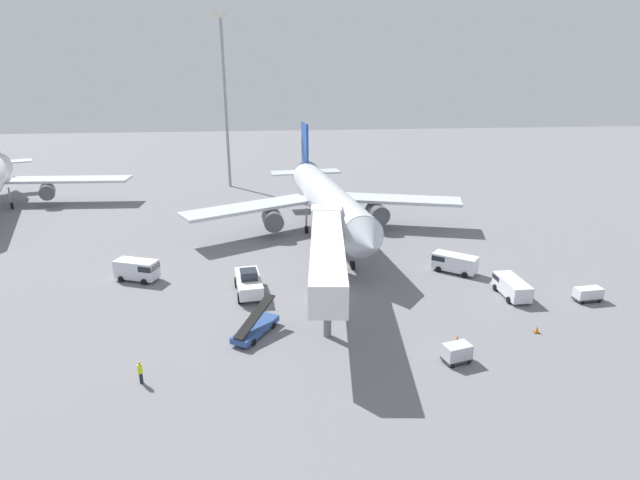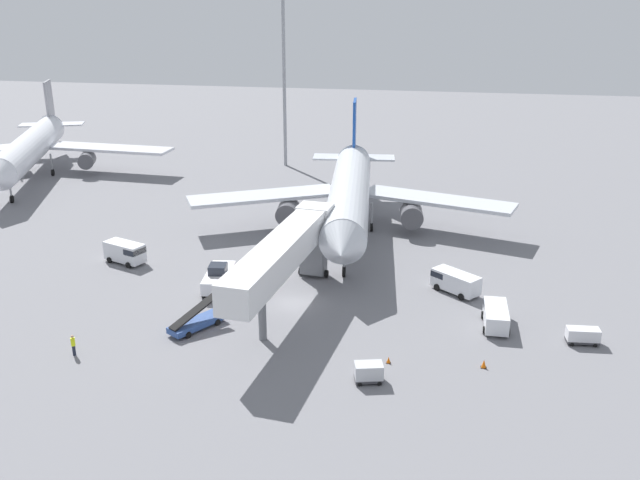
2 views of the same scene
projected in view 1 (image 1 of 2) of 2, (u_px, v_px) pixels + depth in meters
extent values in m
plane|color=slate|center=(329.00, 298.00, 51.91)|extent=(300.00, 300.00, 0.00)
cylinder|color=silver|center=(329.00, 200.00, 69.49)|extent=(8.14, 33.12, 4.87)
cone|color=silver|center=(368.00, 243.00, 52.52)|extent=(5.13, 4.34, 4.77)
cone|color=silver|center=(304.00, 171.00, 87.34)|extent=(5.21, 6.48, 4.62)
cube|color=#1947A3|center=(305.00, 147.00, 84.49)|extent=(0.84, 4.76, 7.78)
cube|color=silver|center=(322.00, 171.00, 86.04)|extent=(6.16, 4.02, 0.24)
cube|color=silver|center=(289.00, 173.00, 84.89)|extent=(6.16, 4.02, 0.24)
cube|color=silver|center=(396.00, 199.00, 74.47)|extent=(19.47, 9.83, 0.44)
cube|color=silver|center=(248.00, 207.00, 70.16)|extent=(18.93, 13.00, 0.44)
cylinder|color=#4C4C51|center=(377.00, 213.00, 73.33)|extent=(3.11, 3.86, 2.77)
cylinder|color=#4C4C51|center=(273.00, 220.00, 70.29)|extent=(3.11, 3.86, 2.77)
cylinder|color=gray|center=(353.00, 252.00, 58.64)|extent=(0.28, 0.28, 3.19)
cylinder|color=black|center=(353.00, 265.00, 59.15)|extent=(0.46, 1.13, 1.10)
cylinder|color=gray|center=(344.00, 216.00, 72.85)|extent=(0.28, 0.28, 3.19)
cylinder|color=black|center=(344.00, 227.00, 73.36)|extent=(0.46, 1.13, 1.10)
cylinder|color=gray|center=(306.00, 219.00, 71.74)|extent=(0.28, 0.28, 3.19)
cylinder|color=black|center=(306.00, 229.00, 72.26)|extent=(0.46, 1.13, 1.10)
cube|color=silver|center=(327.00, 253.00, 46.51)|extent=(5.40, 21.38, 2.70)
cube|color=red|center=(311.00, 253.00, 46.52)|extent=(2.08, 17.68, 0.44)
cube|color=silver|center=(326.00, 219.00, 57.10)|extent=(3.75, 3.18, 2.84)
cube|color=#232833|center=(326.00, 214.00, 58.25)|extent=(3.31, 0.62, 0.90)
cube|color=slate|center=(326.00, 251.00, 57.69)|extent=(2.74, 2.08, 4.50)
cylinder|color=black|center=(314.00, 269.00, 58.43)|extent=(0.39, 0.83, 0.80)
cylinder|color=black|center=(338.00, 269.00, 58.41)|extent=(0.39, 0.83, 0.80)
cylinder|color=slate|center=(327.00, 311.00, 43.73)|extent=(0.70, 0.70, 4.90)
cube|color=white|center=(249.00, 283.00, 52.54)|extent=(3.19, 6.54, 1.31)
cube|color=#232833|center=(249.00, 274.00, 51.89)|extent=(1.91, 2.00, 0.90)
cylinder|color=black|center=(262.00, 296.00, 51.12)|extent=(0.53, 1.14, 1.10)
cylinder|color=black|center=(240.00, 298.00, 50.61)|extent=(0.53, 1.14, 1.10)
cylinder|color=black|center=(258.00, 280.00, 54.88)|extent=(0.53, 1.14, 1.10)
cylinder|color=black|center=(237.00, 282.00, 54.38)|extent=(0.53, 1.14, 1.10)
cube|color=#2D4C8E|center=(256.00, 329.00, 44.52)|extent=(4.35, 5.57, 0.55)
cube|color=black|center=(255.00, 316.00, 44.11)|extent=(3.73, 5.20, 1.94)
cylinder|color=black|center=(258.00, 322.00, 46.35)|extent=(0.50, 0.63, 0.60)
cylinder|color=black|center=(273.00, 326.00, 45.69)|extent=(0.50, 0.63, 0.60)
cylinder|color=black|center=(238.00, 338.00, 43.53)|extent=(0.50, 0.63, 0.60)
cylinder|color=black|center=(253.00, 342.00, 42.87)|extent=(0.50, 0.63, 0.60)
cube|color=silver|center=(137.00, 269.00, 55.93)|extent=(5.09, 3.53, 2.04)
cube|color=#1E232D|center=(149.00, 267.00, 55.39)|extent=(2.12, 2.40, 0.65)
cylinder|color=black|center=(154.00, 275.00, 56.75)|extent=(0.76, 0.58, 0.68)
cylinder|color=black|center=(144.00, 282.00, 55.02)|extent=(0.76, 0.58, 0.68)
cylinder|color=black|center=(132.00, 273.00, 57.46)|extent=(0.76, 0.58, 0.68)
cylinder|color=black|center=(121.00, 279.00, 55.73)|extent=(0.76, 0.58, 0.68)
cube|color=silver|center=(512.00, 287.00, 51.96)|extent=(2.06, 5.02, 1.58)
cube|color=#1E232D|center=(505.00, 277.00, 53.45)|extent=(2.06, 1.62, 0.50)
cylinder|color=black|center=(496.00, 287.00, 53.55)|extent=(0.37, 0.68, 0.68)
cylinder|color=black|center=(513.00, 287.00, 53.77)|extent=(0.37, 0.68, 0.68)
cylinder|color=black|center=(509.00, 300.00, 50.63)|extent=(0.37, 0.68, 0.68)
cylinder|color=black|center=(527.00, 299.00, 50.85)|extent=(0.37, 0.68, 0.68)
cube|color=white|center=(455.00, 262.00, 58.13)|extent=(5.09, 4.64, 1.83)
cube|color=#1E232D|center=(441.00, 256.00, 58.86)|extent=(2.48, 2.54, 0.58)
cylinder|color=black|center=(439.00, 269.00, 58.45)|extent=(0.75, 0.70, 0.68)
cylinder|color=black|center=(444.00, 264.00, 59.94)|extent=(0.75, 0.70, 0.68)
cylinder|color=black|center=(465.00, 275.00, 56.87)|extent=(0.75, 0.70, 0.68)
cylinder|color=black|center=(470.00, 269.00, 58.36)|extent=(0.75, 0.70, 0.68)
cube|color=#38383D|center=(587.00, 298.00, 51.12)|extent=(2.82, 1.44, 0.22)
cube|color=silver|center=(588.00, 293.00, 50.91)|extent=(2.82, 1.44, 1.04)
cylinder|color=black|center=(583.00, 303.00, 50.46)|extent=(0.37, 0.15, 0.36)
cylinder|color=black|center=(575.00, 298.00, 51.50)|extent=(0.37, 0.15, 0.36)
cylinder|color=black|center=(599.00, 301.00, 50.80)|extent=(0.37, 0.15, 0.36)
cylinder|color=black|center=(592.00, 296.00, 51.85)|extent=(0.37, 0.15, 0.36)
cube|color=#38383D|center=(456.00, 359.00, 40.48)|extent=(2.44, 1.84, 0.22)
cube|color=silver|center=(457.00, 351.00, 40.25)|extent=(2.44, 1.84, 1.17)
cylinder|color=black|center=(453.00, 366.00, 39.71)|extent=(0.38, 0.20, 0.36)
cylinder|color=black|center=(444.00, 358.00, 40.81)|extent=(0.38, 0.20, 0.36)
cylinder|color=black|center=(469.00, 362.00, 40.21)|extent=(0.38, 0.20, 0.36)
cylinder|color=black|center=(459.00, 354.00, 41.32)|extent=(0.38, 0.20, 0.36)
cylinder|color=#1E2333|center=(141.00, 378.00, 37.68)|extent=(0.37, 0.37, 0.89)
cylinder|color=#D8EA19|center=(140.00, 369.00, 37.43)|extent=(0.50, 0.50, 0.71)
sphere|color=tan|center=(139.00, 363.00, 37.27)|extent=(0.24, 0.24, 0.24)
cube|color=black|center=(536.00, 333.00, 45.03)|extent=(0.46, 0.46, 0.03)
cone|color=orange|center=(537.00, 329.00, 44.92)|extent=(0.40, 0.40, 0.68)
cube|color=black|center=(457.00, 341.00, 43.66)|extent=(0.37, 0.37, 0.03)
cone|color=orange|center=(457.00, 338.00, 43.57)|extent=(0.32, 0.32, 0.55)
cone|color=silver|center=(1.00, 162.00, 97.13)|extent=(6.07, 7.14, 4.35)
cube|color=silver|center=(16.00, 161.00, 96.49)|extent=(6.32, 5.05, 0.24)
cube|color=silver|center=(69.00, 180.00, 88.21)|extent=(21.08, 5.91, 0.44)
cylinder|color=#4C4C51|center=(47.00, 192.00, 86.18)|extent=(3.40, 3.87, 2.49)
cylinder|color=gray|center=(10.00, 197.00, 84.24)|extent=(0.28, 0.28, 3.13)
cylinder|color=black|center=(12.00, 206.00, 84.74)|extent=(0.69, 1.15, 1.10)
cylinder|color=#93969B|center=(226.00, 107.00, 96.45)|extent=(0.56, 0.56, 31.20)
cube|color=silver|center=(220.00, 15.00, 91.25)|extent=(2.40, 2.40, 1.00)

